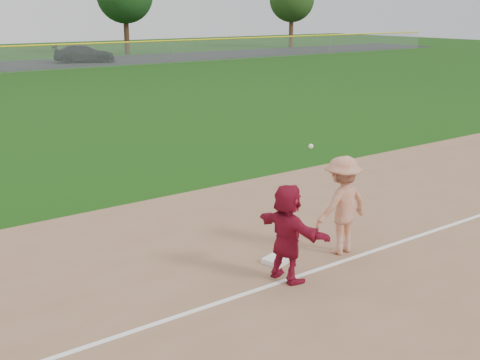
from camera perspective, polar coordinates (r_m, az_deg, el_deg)
ground at (r=12.14m, az=4.19°, el=-7.50°), size 160.00×160.00×0.00m
foul_line at (r=11.59m, az=6.76°, el=-8.63°), size 60.00×0.10×0.01m
first_base at (r=11.91m, az=3.44°, el=-7.60°), size 0.53×0.53×0.10m
base_runner at (r=10.91m, az=4.51°, el=-5.00°), size 0.69×1.73×1.83m
car_right at (r=57.96m, az=-14.57°, el=11.52°), size 5.89×4.13×1.58m
first_base_play at (r=12.23m, az=9.64°, el=-2.37°), size 1.31×0.78×2.28m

